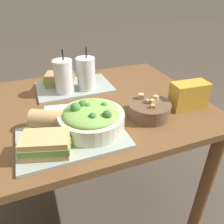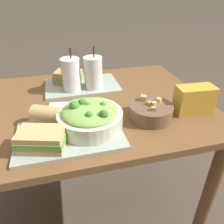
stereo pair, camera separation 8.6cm
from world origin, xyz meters
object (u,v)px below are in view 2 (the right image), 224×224
at_px(chip_bag, 194,100).
at_px(sandwich_far, 68,77).
at_px(salad_bowl, 90,116).
at_px(baguette_near, 54,116).
at_px(soup_bowl, 151,111).
at_px(drink_cup_red, 93,74).
at_px(napkin_folded, 66,108).
at_px(drink_cup_dark, 71,76).
at_px(sandwich_near, 42,139).

bearing_deg(chip_bag, sandwich_far, 143.33).
relative_size(salad_bowl, baguette_near, 1.35).
xyz_separation_m(soup_bowl, drink_cup_red, (-0.18, 0.33, 0.05)).
xyz_separation_m(chip_bag, napkin_folded, (-0.53, 0.17, -0.06)).
bearing_deg(chip_bag, drink_cup_red, 142.39).
relative_size(soup_bowl, drink_cup_red, 0.84).
distance_m(salad_bowl, drink_cup_dark, 0.35).
bearing_deg(sandwich_far, baguette_near, -81.14).
height_order(sandwich_far, chip_bag, chip_bag).
height_order(sandwich_near, baguette_near, baguette_near).
xyz_separation_m(salad_bowl, drink_cup_red, (0.08, 0.35, 0.03)).
xyz_separation_m(salad_bowl, baguette_near, (-0.13, 0.05, -0.01)).
distance_m(drink_cup_dark, chip_bag, 0.59).
bearing_deg(chip_bag, baguette_near, -179.64).
height_order(drink_cup_red, chip_bag, drink_cup_red).
height_order(drink_cup_dark, chip_bag, drink_cup_dark).
bearing_deg(sandwich_far, drink_cup_red, -16.16).
relative_size(sandwich_near, drink_cup_dark, 0.83).
relative_size(sandwich_near, baguette_near, 0.97).
xyz_separation_m(sandwich_near, napkin_folded, (0.09, 0.26, -0.04)).
height_order(soup_bowl, baguette_near, baguette_near).
bearing_deg(sandwich_near, drink_cup_red, 76.08).
height_order(salad_bowl, napkin_folded, salad_bowl).
xyz_separation_m(salad_bowl, soup_bowl, (0.25, 0.02, -0.02)).
relative_size(soup_bowl, napkin_folded, 1.02).
distance_m(drink_cup_red, napkin_folded, 0.24).
bearing_deg(baguette_near, drink_cup_dark, 9.40).
relative_size(drink_cup_red, chip_bag, 1.29).
bearing_deg(soup_bowl, drink_cup_dark, 130.79).
bearing_deg(chip_bag, napkin_folded, 166.55).
bearing_deg(salad_bowl, napkin_folded, 114.15).
bearing_deg(drink_cup_dark, drink_cup_red, 0.00).
height_order(sandwich_near, chip_bag, chip_bag).
xyz_separation_m(baguette_near, napkin_folded, (0.05, 0.13, -0.05)).
bearing_deg(soup_bowl, sandwich_near, -167.31).
bearing_deg(baguette_near, soup_bowl, -68.16).
relative_size(baguette_near, drink_cup_dark, 0.86).
distance_m(salad_bowl, chip_bag, 0.45).
height_order(soup_bowl, drink_cup_dark, drink_cup_dark).
bearing_deg(napkin_folded, salad_bowl, -65.85).
distance_m(sandwich_far, drink_cup_dark, 0.10).
distance_m(salad_bowl, sandwich_far, 0.44).
height_order(baguette_near, sandwich_far, baguette_near).
distance_m(drink_cup_red, chip_bag, 0.50).
height_order(salad_bowl, baguette_near, salad_bowl).
height_order(sandwich_far, drink_cup_dark, drink_cup_dark).
xyz_separation_m(sandwich_far, napkin_folded, (-0.04, -0.26, -0.04)).
xyz_separation_m(soup_bowl, drink_cup_dark, (-0.29, 0.33, 0.06)).
bearing_deg(baguette_near, drink_cup_red, -7.70).
bearing_deg(drink_cup_red, sandwich_far, 142.45).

